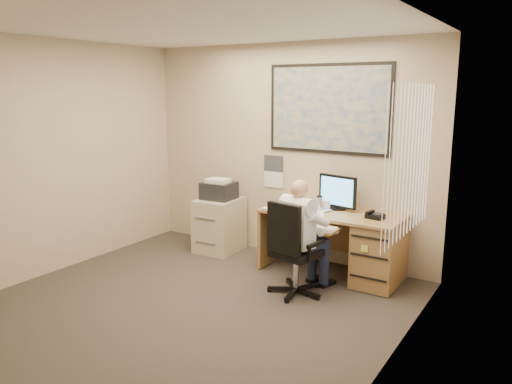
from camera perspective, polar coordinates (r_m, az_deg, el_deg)
The scene contains 8 objects.
room_shell at distance 4.55m, azimuth -10.39°, elevation 1.63°, with size 4.00×4.50×2.70m.
desk at distance 5.78m, azimuth 11.76°, elevation -5.55°, with size 1.60×0.97×1.15m.
world_map at distance 6.06m, azimuth 8.24°, elevation 9.38°, with size 1.56×0.03×1.06m, color #1E4C93.
wall_calendar at distance 6.49m, azimuth 2.00°, elevation 2.35°, with size 0.28×0.01×0.42m, color white.
window_blinds at distance 4.28m, azimuth 17.35°, elevation 3.37°, with size 0.06×1.40×1.30m, color silver, non-canonical shape.
filing_cabinet at distance 6.67m, azimuth -4.21°, elevation -3.20°, with size 0.54×0.64×0.98m.
office_chair at distance 5.29m, azimuth 4.44°, elevation -8.64°, with size 0.69×0.69×1.01m.
person at distance 5.26m, azimuth 4.81°, elevation -5.15°, with size 0.49×0.71×1.22m, color white, non-canonical shape.
Camera 1 is at (3.04, -3.30, 2.12)m, focal length 35.00 mm.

